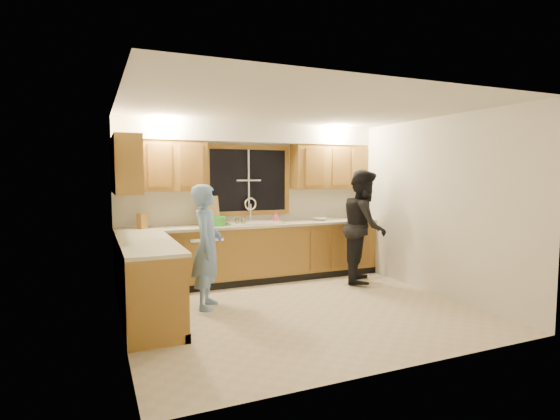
# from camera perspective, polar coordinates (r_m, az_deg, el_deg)

# --- Properties ---
(floor) EXTENTS (4.20, 4.20, 0.00)m
(floor) POSITION_cam_1_polar(r_m,az_deg,el_deg) (5.68, 2.44, -12.76)
(floor) COLOR beige
(floor) RESTS_ON ground
(ceiling) EXTENTS (4.20, 4.20, 0.00)m
(ceiling) POSITION_cam_1_polar(r_m,az_deg,el_deg) (5.47, 2.53, 13.08)
(ceiling) COLOR silver
(wall_back) EXTENTS (4.20, 0.00, 4.20)m
(wall_back) POSITION_cam_1_polar(r_m,az_deg,el_deg) (7.19, -4.14, 1.09)
(wall_back) COLOR silver
(wall_back) RESTS_ON ground
(wall_left) EXTENTS (0.00, 3.80, 3.80)m
(wall_left) POSITION_cam_1_polar(r_m,az_deg,el_deg) (4.90, -20.21, -0.90)
(wall_left) COLOR silver
(wall_left) RESTS_ON ground
(wall_right) EXTENTS (0.00, 3.80, 3.80)m
(wall_right) POSITION_cam_1_polar(r_m,az_deg,el_deg) (6.62, 19.06, 0.53)
(wall_right) COLOR silver
(wall_right) RESTS_ON ground
(base_cabinets_back) EXTENTS (4.20, 0.60, 0.88)m
(base_cabinets_back) POSITION_cam_1_polar(r_m,az_deg,el_deg) (7.00, -3.29, -5.68)
(base_cabinets_back) COLOR olive
(base_cabinets_back) RESTS_ON ground
(base_cabinets_left) EXTENTS (0.60, 1.90, 0.88)m
(base_cabinets_left) POSITION_cam_1_polar(r_m,az_deg,el_deg) (5.40, -16.96, -9.03)
(base_cabinets_left) COLOR olive
(base_cabinets_left) RESTS_ON ground
(countertop_back) EXTENTS (4.20, 0.63, 0.04)m
(countertop_back) POSITION_cam_1_polar(r_m,az_deg,el_deg) (6.92, -3.26, -1.96)
(countertop_back) COLOR beige
(countertop_back) RESTS_ON base_cabinets_back
(countertop_left) EXTENTS (0.63, 1.90, 0.04)m
(countertop_left) POSITION_cam_1_polar(r_m,az_deg,el_deg) (5.31, -16.91, -4.20)
(countertop_left) COLOR beige
(countertop_left) RESTS_ON base_cabinets_left
(upper_cabinets_left) EXTENTS (1.35, 0.33, 0.75)m
(upper_cabinets_left) POSITION_cam_1_polar(r_m,az_deg,el_deg) (6.67, -15.38, 5.59)
(upper_cabinets_left) COLOR olive
(upper_cabinets_left) RESTS_ON wall_back
(upper_cabinets_right) EXTENTS (1.35, 0.33, 0.75)m
(upper_cabinets_right) POSITION_cam_1_polar(r_m,az_deg,el_deg) (7.62, 6.47, 5.60)
(upper_cabinets_right) COLOR olive
(upper_cabinets_right) RESTS_ON wall_back
(upper_cabinets_return) EXTENTS (0.33, 0.90, 0.75)m
(upper_cabinets_return) POSITION_cam_1_polar(r_m,az_deg,el_deg) (6.01, -19.40, 5.60)
(upper_cabinets_return) COLOR olive
(upper_cabinets_return) RESTS_ON wall_left
(soffit) EXTENTS (4.20, 0.35, 0.30)m
(soffit) POSITION_cam_1_polar(r_m,az_deg,el_deg) (7.04, -3.72, 9.98)
(soffit) COLOR white
(soffit) RESTS_ON wall_back
(window_frame) EXTENTS (1.44, 0.03, 1.14)m
(window_frame) POSITION_cam_1_polar(r_m,az_deg,el_deg) (7.16, -4.13, 3.88)
(window_frame) COLOR black
(window_frame) RESTS_ON wall_back
(sink) EXTENTS (0.86, 0.52, 0.57)m
(sink) POSITION_cam_1_polar(r_m,az_deg,el_deg) (6.94, -3.32, -2.23)
(sink) COLOR silver
(sink) RESTS_ON countertop_back
(dishwasher) EXTENTS (0.60, 0.56, 0.82)m
(dishwasher) POSITION_cam_1_polar(r_m,az_deg,el_deg) (6.76, -10.08, -6.39)
(dishwasher) COLOR silver
(dishwasher) RESTS_ON floor
(stove) EXTENTS (0.58, 0.75, 0.90)m
(stove) POSITION_cam_1_polar(r_m,az_deg,el_deg) (4.85, -16.19, -10.47)
(stove) COLOR silver
(stove) RESTS_ON floor
(man) EXTENTS (0.58, 0.68, 1.58)m
(man) POSITION_cam_1_polar(r_m,az_deg,el_deg) (5.63, -9.50, -4.72)
(man) COLOR #6B95CB
(man) RESTS_ON floor
(woman) EXTENTS (1.05, 1.09, 1.77)m
(woman) POSITION_cam_1_polar(r_m,az_deg,el_deg) (7.01, 10.95, -2.07)
(woman) COLOR black
(woman) RESTS_ON floor
(knife_block) EXTENTS (0.16, 0.15, 0.22)m
(knife_block) POSITION_cam_1_polar(r_m,az_deg,el_deg) (6.57, -17.54, -1.38)
(knife_block) COLOR olive
(knife_block) RESTS_ON countertop_back
(cutting_board) EXTENTS (0.35, 0.17, 0.44)m
(cutting_board) POSITION_cam_1_polar(r_m,az_deg,el_deg) (6.92, -9.23, -0.01)
(cutting_board) COLOR tan
(cutting_board) RESTS_ON countertop_back
(dish_crate) EXTENTS (0.37, 0.36, 0.14)m
(dish_crate) POSITION_cam_1_polar(r_m,az_deg,el_deg) (6.72, -8.44, -1.45)
(dish_crate) COLOR #2C8E24
(dish_crate) RESTS_ON countertop_back
(soap_bottle) EXTENTS (0.09, 0.09, 0.17)m
(soap_bottle) POSITION_cam_1_polar(r_m,az_deg,el_deg) (7.17, -0.53, -0.87)
(soap_bottle) COLOR #E0557C
(soap_bottle) RESTS_ON countertop_back
(bowl) EXTENTS (0.25, 0.25, 0.05)m
(bowl) POSITION_cam_1_polar(r_m,az_deg,el_deg) (7.38, 5.22, -1.19)
(bowl) COLOR silver
(bowl) RESTS_ON countertop_back
(can_left) EXTENTS (0.07, 0.07, 0.13)m
(can_left) POSITION_cam_1_polar(r_m,az_deg,el_deg) (6.73, -4.79, -1.45)
(can_left) COLOR #B3A88A
(can_left) RESTS_ON countertop_back
(can_right) EXTENTS (0.08, 0.08, 0.11)m
(can_right) POSITION_cam_1_polar(r_m,az_deg,el_deg) (6.71, -5.66, -1.55)
(can_right) COLOR #B3A88A
(can_right) RESTS_ON countertop_back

